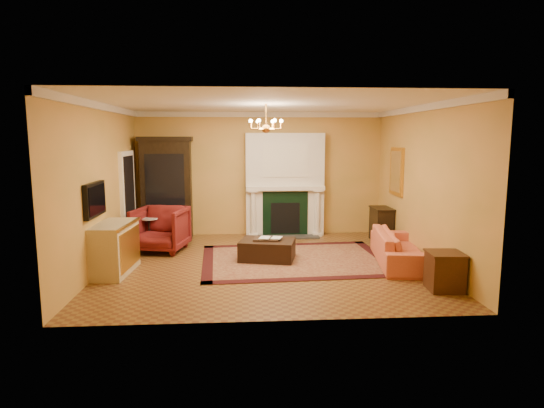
{
  "coord_description": "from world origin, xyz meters",
  "views": [
    {
      "loc": [
        -0.47,
        -8.42,
        2.39
      ],
      "look_at": [
        0.13,
        0.3,
        1.11
      ],
      "focal_mm": 30.0,
      "sensor_mm": 36.0,
      "label": 1
    }
  ],
  "objects": [
    {
      "name": "console_table",
      "position": [
        2.78,
        1.76,
        0.38
      ],
      "size": [
        0.39,
        0.68,
        0.76
      ],
      "primitive_type": "cube",
      "rotation": [
        0.0,
        0.0,
        -0.0
      ],
      "color": "black",
      "rests_on": "floor"
    },
    {
      "name": "wingback_armchair",
      "position": [
        -2.17,
        1.12,
        0.52
      ],
      "size": [
        1.18,
        1.13,
        1.04
      ],
      "primitive_type": "imported",
      "rotation": [
        0.0,
        0.0,
        -0.21
      ],
      "color": "maroon",
      "rests_on": "floor"
    },
    {
      "name": "wall_left",
      "position": [
        -3.01,
        0.0,
        1.5
      ],
      "size": [
        0.02,
        5.5,
        3.0
      ],
      "primitive_type": "cube",
      "color": "#DB9C4E",
      "rests_on": "floor"
    },
    {
      "name": "wall_front",
      "position": [
        0.0,
        -2.76,
        1.5
      ],
      "size": [
        6.0,
        0.02,
        3.0
      ],
      "primitive_type": "cube",
      "color": "#DB9C4E",
      "rests_on": "floor"
    },
    {
      "name": "leather_ottoman",
      "position": [
        0.04,
        0.27,
        0.21
      ],
      "size": [
        1.18,
        0.97,
        0.39
      ],
      "primitive_type": "cube",
      "rotation": [
        0.0,
        0.0,
        -0.23
      ],
      "color": "black",
      "rests_on": "oriental_rug"
    },
    {
      "name": "coral_sofa",
      "position": [
        2.54,
        -0.16,
        0.42
      ],
      "size": [
        0.94,
        2.2,
        0.83
      ],
      "primitive_type": "imported",
      "rotation": [
        0.0,
        0.0,
        1.41
      ],
      "color": "#D15F42",
      "rests_on": "floor"
    },
    {
      "name": "book_b",
      "position": [
        0.12,
        0.27,
        0.57
      ],
      "size": [
        0.19,
        0.08,
        0.27
      ],
      "primitive_type": "imported",
      "rotation": [
        0.0,
        0.0,
        -0.31
      ],
      "color": "gray",
      "rests_on": "ottoman_tray"
    },
    {
      "name": "doorway",
      "position": [
        -2.95,
        1.7,
        1.05
      ],
      "size": [
        0.08,
        1.05,
        2.1
      ],
      "color": "white",
      "rests_on": "wall_left"
    },
    {
      "name": "tv_panel",
      "position": [
        -2.95,
        -0.6,
        1.35
      ],
      "size": [
        0.09,
        0.95,
        0.58
      ],
      "color": "black",
      "rests_on": "wall_left"
    },
    {
      "name": "china_cabinet",
      "position": [
        -2.23,
        2.49,
        1.15
      ],
      "size": [
        1.17,
        0.57,
        2.31
      ],
      "primitive_type": "cube",
      "rotation": [
        0.0,
        0.0,
        0.04
      ],
      "color": "black",
      "rests_on": "floor"
    },
    {
      "name": "crown_molding",
      "position": [
        0.0,
        0.96,
        2.94
      ],
      "size": [
        6.0,
        5.5,
        0.12
      ],
      "color": "silver",
      "rests_on": "ceiling"
    },
    {
      "name": "oriental_rug",
      "position": [
        0.59,
        0.22,
        0.01
      ],
      "size": [
        3.76,
        2.91,
        0.01
      ],
      "primitive_type": "cube",
      "rotation": [
        0.0,
        0.0,
        0.05
      ],
      "color": "#4E1012",
      "rests_on": "floor"
    },
    {
      "name": "ceiling",
      "position": [
        0.0,
        0.0,
        3.01
      ],
      "size": [
        6.0,
        5.5,
        0.02
      ],
      "primitive_type": "cube",
      "color": "white",
      "rests_on": "wall_back"
    },
    {
      "name": "gilt_mirror",
      "position": [
        2.97,
        1.4,
        1.65
      ],
      "size": [
        0.06,
        0.76,
        1.05
      ],
      "color": "gold",
      "rests_on": "wall_right"
    },
    {
      "name": "wall_back",
      "position": [
        0.0,
        2.76,
        1.5
      ],
      "size": [
        6.0,
        0.02,
        3.0
      ],
      "primitive_type": "cube",
      "color": "#DB9C4E",
      "rests_on": "floor"
    },
    {
      "name": "book_a",
      "position": [
        -0.11,
        0.27,
        0.57
      ],
      "size": [
        0.2,
        0.08,
        0.28
      ],
      "primitive_type": "imported",
      "rotation": [
        0.0,
        0.0,
        -0.26
      ],
      "color": "gray",
      "rests_on": "ottoman_tray"
    },
    {
      "name": "end_table",
      "position": [
        2.72,
        -1.7,
        0.29
      ],
      "size": [
        0.54,
        0.54,
        0.58
      ],
      "primitive_type": "cube",
      "rotation": [
        0.0,
        0.0,
        -0.08
      ],
      "color": "#3D1D10",
      "rests_on": "floor"
    },
    {
      "name": "fireplace",
      "position": [
        0.6,
        2.57,
        1.19
      ],
      "size": [
        1.9,
        0.7,
        2.5
      ],
      "color": "silver",
      "rests_on": "wall_back"
    },
    {
      "name": "topiary_right",
      "position": [
        1.28,
        2.53,
        1.48
      ],
      "size": [
        0.17,
        0.17,
        0.45
      ],
      "color": "gray",
      "rests_on": "fireplace"
    },
    {
      "name": "topiary_left",
      "position": [
        -0.1,
        2.53,
        1.46
      ],
      "size": [
        0.16,
        0.16,
        0.42
      ],
      "color": "gray",
      "rests_on": "fireplace"
    },
    {
      "name": "wall_right",
      "position": [
        3.01,
        0.0,
        1.5
      ],
      "size": [
        0.02,
        5.5,
        3.0
      ],
      "primitive_type": "cube",
      "color": "#DB9C4E",
      "rests_on": "floor"
    },
    {
      "name": "floor",
      "position": [
        0.0,
        0.0,
        -0.01
      ],
      "size": [
        6.0,
        5.5,
        0.02
      ],
      "primitive_type": "cube",
      "color": "brown",
      "rests_on": "ground"
    },
    {
      "name": "pedestal_table",
      "position": [
        -2.46,
        1.37,
        0.39
      ],
      "size": [
        0.38,
        0.38,
        0.68
      ],
      "color": "black",
      "rests_on": "floor"
    },
    {
      "name": "commode",
      "position": [
        -2.73,
        -0.41,
        0.45
      ],
      "size": [
        0.65,
        1.24,
        0.9
      ],
      "primitive_type": "cube",
      "rotation": [
        0.0,
        0.0,
        -0.07
      ],
      "color": "#BCAB8A",
      "rests_on": "floor"
    },
    {
      "name": "chandelier",
      "position": [
        -0.0,
        0.0,
        2.61
      ],
      "size": [
        0.63,
        0.55,
        0.53
      ],
      "color": "#CC8838",
      "rests_on": "ceiling"
    },
    {
      "name": "ottoman_tray",
      "position": [
        0.02,
        0.28,
        0.42
      ],
      "size": [
        0.54,
        0.45,
        0.03
      ],
      "primitive_type": "cube",
      "rotation": [
        0.0,
        0.0,
        -0.16
      ],
      "color": "black",
      "rests_on": "leather_ottoman"
    }
  ]
}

